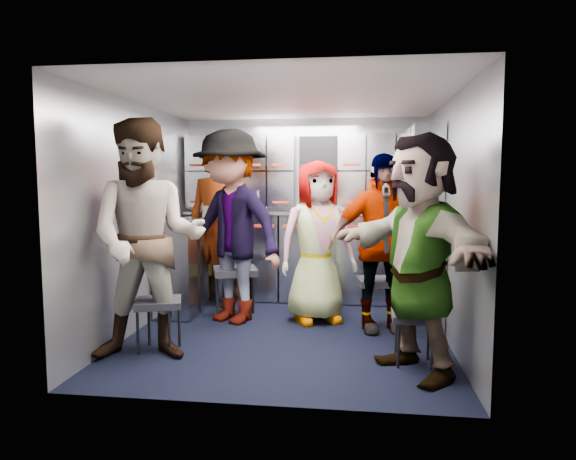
# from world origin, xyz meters

# --- Properties ---
(floor) EXTENTS (3.00, 3.00, 0.00)m
(floor) POSITION_xyz_m (0.00, 0.00, 0.00)
(floor) COLOR black
(floor) RESTS_ON ground
(wall_back) EXTENTS (2.80, 0.04, 2.10)m
(wall_back) POSITION_xyz_m (0.00, 1.50, 1.05)
(wall_back) COLOR #9297A0
(wall_back) RESTS_ON ground
(wall_left) EXTENTS (0.04, 3.00, 2.10)m
(wall_left) POSITION_xyz_m (-1.40, 0.00, 1.05)
(wall_left) COLOR #9297A0
(wall_left) RESTS_ON ground
(wall_right) EXTENTS (0.04, 3.00, 2.10)m
(wall_right) POSITION_xyz_m (1.40, 0.00, 1.05)
(wall_right) COLOR #9297A0
(wall_right) RESTS_ON ground
(ceiling) EXTENTS (2.80, 3.00, 0.02)m
(ceiling) POSITION_xyz_m (0.00, 0.00, 2.10)
(ceiling) COLOR silver
(ceiling) RESTS_ON wall_back
(cart_bank_back) EXTENTS (2.68, 0.38, 0.99)m
(cart_bank_back) POSITION_xyz_m (0.00, 1.29, 0.49)
(cart_bank_back) COLOR #9599A4
(cart_bank_back) RESTS_ON ground
(cart_bank_left) EXTENTS (0.38, 0.76, 0.99)m
(cart_bank_left) POSITION_xyz_m (-1.19, 0.56, 0.49)
(cart_bank_left) COLOR #9599A4
(cart_bank_left) RESTS_ON ground
(counter) EXTENTS (2.68, 0.42, 0.03)m
(counter) POSITION_xyz_m (0.00, 1.29, 1.01)
(counter) COLOR #B9BCC1
(counter) RESTS_ON cart_bank_back
(locker_bank_back) EXTENTS (2.68, 0.28, 0.82)m
(locker_bank_back) POSITION_xyz_m (0.00, 1.35, 1.49)
(locker_bank_back) COLOR #9599A4
(locker_bank_back) RESTS_ON wall_back
(locker_bank_right) EXTENTS (0.28, 1.00, 0.82)m
(locker_bank_right) POSITION_xyz_m (1.25, 0.70, 1.49)
(locker_bank_right) COLOR #9599A4
(locker_bank_right) RESTS_ON wall_right
(right_cabinet) EXTENTS (0.28, 1.20, 1.00)m
(right_cabinet) POSITION_xyz_m (1.25, 0.60, 0.50)
(right_cabinet) COLOR #9599A4
(right_cabinet) RESTS_ON ground
(coffee_niche) EXTENTS (0.46, 0.16, 0.84)m
(coffee_niche) POSITION_xyz_m (0.18, 1.41, 1.47)
(coffee_niche) COLOR black
(coffee_niche) RESTS_ON wall_back
(red_latch_strip) EXTENTS (2.60, 0.02, 0.03)m
(red_latch_strip) POSITION_xyz_m (0.00, 1.09, 0.88)
(red_latch_strip) COLOR #A01D13
(red_latch_strip) RESTS_ON cart_bank_back
(jump_seat_near_left) EXTENTS (0.45, 0.44, 0.43)m
(jump_seat_near_left) POSITION_xyz_m (-0.99, -0.59, 0.38)
(jump_seat_near_left) COLOR black
(jump_seat_near_left) RESTS_ON ground
(jump_seat_mid_left) EXTENTS (0.53, 0.52, 0.50)m
(jump_seat_mid_left) POSITION_xyz_m (-0.61, 0.52, 0.44)
(jump_seat_mid_left) COLOR black
(jump_seat_mid_left) RESTS_ON ground
(jump_seat_center) EXTENTS (0.39, 0.38, 0.40)m
(jump_seat_center) POSITION_xyz_m (0.23, 0.64, 0.36)
(jump_seat_center) COLOR black
(jump_seat_center) RESTS_ON ground
(jump_seat_mid_right) EXTENTS (0.43, 0.42, 0.45)m
(jump_seat_mid_right) POSITION_xyz_m (0.83, 0.40, 0.40)
(jump_seat_mid_right) COLOR black
(jump_seat_mid_right) RESTS_ON ground
(jump_seat_near_right) EXTENTS (0.34, 0.33, 0.40)m
(jump_seat_near_right) POSITION_xyz_m (1.05, -0.64, 0.35)
(jump_seat_near_right) COLOR black
(jump_seat_near_right) RESTS_ON ground
(attendant_standing) EXTENTS (0.71, 0.53, 1.77)m
(attendant_standing) POSITION_xyz_m (-0.93, 0.95, 0.88)
(attendant_standing) COLOR black
(attendant_standing) RESTS_ON ground
(attendant_arc_a) EXTENTS (1.03, 0.87, 1.87)m
(attendant_arc_a) POSITION_xyz_m (-0.99, -0.77, 0.94)
(attendant_arc_a) COLOR black
(attendant_arc_a) RESTS_ON ground
(attendant_arc_b) EXTENTS (1.40, 1.18, 1.88)m
(attendant_arc_b) POSITION_xyz_m (-0.61, 0.34, 0.94)
(attendant_arc_b) COLOR black
(attendant_arc_b) RESTS_ON ground
(attendant_arc_c) EXTENTS (0.91, 0.77, 1.58)m
(attendant_arc_c) POSITION_xyz_m (0.23, 0.46, 0.79)
(attendant_arc_c) COLOR black
(attendant_arc_c) RESTS_ON ground
(attendant_arc_d) EXTENTS (1.03, 0.62, 1.64)m
(attendant_arc_d) POSITION_xyz_m (0.83, 0.22, 0.82)
(attendant_arc_d) COLOR black
(attendant_arc_d) RESTS_ON ground
(attendant_arc_e) EXTENTS (1.28, 1.64, 1.74)m
(attendant_arc_e) POSITION_xyz_m (1.05, -0.82, 0.87)
(attendant_arc_e) COLOR black
(attendant_arc_e) RESTS_ON ground
(bottle_left) EXTENTS (0.07, 0.07, 0.24)m
(bottle_left) POSITION_xyz_m (-0.93, 1.24, 1.15)
(bottle_left) COLOR white
(bottle_left) RESTS_ON counter
(bottle_mid) EXTENTS (0.07, 0.07, 0.24)m
(bottle_mid) POSITION_xyz_m (-0.50, 1.24, 1.15)
(bottle_mid) COLOR white
(bottle_mid) RESTS_ON counter
(bottle_right) EXTENTS (0.06, 0.06, 0.24)m
(bottle_right) POSITION_xyz_m (0.47, 1.24, 1.15)
(bottle_right) COLOR white
(bottle_right) RESTS_ON counter
(cup_left) EXTENTS (0.09, 0.09, 0.10)m
(cup_left) POSITION_xyz_m (-1.06, 1.23, 1.08)
(cup_left) COLOR beige
(cup_left) RESTS_ON counter
(cup_right) EXTENTS (0.08, 0.08, 0.11)m
(cup_right) POSITION_xyz_m (1.22, 1.23, 1.08)
(cup_right) COLOR beige
(cup_right) RESTS_ON counter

